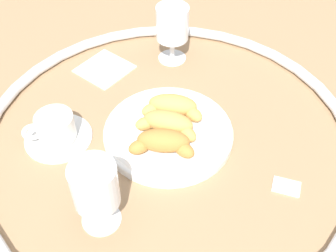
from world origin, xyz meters
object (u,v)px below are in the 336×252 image
at_px(pastry_plate, 168,132).
at_px(croissant_large, 173,106).
at_px(coffee_cup_near, 56,130).
at_px(juice_glass_left, 172,26).
at_px(croissant_extra, 162,142).
at_px(croissant_small, 168,124).
at_px(juice_glass_right, 95,188).
at_px(sugar_packet, 287,186).
at_px(folded_napkin, 105,68).

relative_size(pastry_plate, croissant_large, 1.91).
xyz_separation_m(pastry_plate, coffee_cup_near, (0.22, 0.05, 0.02)).
bearing_deg(juice_glass_left, croissant_extra, 96.90).
height_order(croissant_small, croissant_extra, same).
xyz_separation_m(croissant_large, juice_glass_right, (0.08, 0.26, 0.05)).
bearing_deg(croissant_large, croissant_extra, 88.49).
xyz_separation_m(pastry_plate, croissant_large, (-0.00, -0.05, 0.03)).
bearing_deg(coffee_cup_near, croissant_extra, 178.68).
relative_size(croissant_large, croissant_extra, 1.00).
bearing_deg(croissant_large, juice_glass_right, 73.37).
bearing_deg(croissant_extra, sugar_packet, 172.53).
bearing_deg(juice_glass_left, croissant_large, 100.80).
bearing_deg(juice_glass_right, sugar_packet, -157.75).
bearing_deg(folded_napkin, pastry_plate, 135.79).
relative_size(croissant_extra, folded_napkin, 1.24).
bearing_deg(sugar_packet, croissant_extra, -0.37).
relative_size(pastry_plate, folded_napkin, 2.38).
xyz_separation_m(croissant_extra, folded_napkin, (0.19, -0.24, -0.04)).
relative_size(croissant_extra, juice_glass_right, 0.97).
distance_m(coffee_cup_near, folded_napkin, 0.24).
height_order(croissant_small, folded_napkin, croissant_small).
height_order(croissant_extra, coffee_cup_near, croissant_extra).
height_order(croissant_large, juice_glass_right, juice_glass_right).
relative_size(croissant_small, croissant_extra, 1.00).
bearing_deg(pastry_plate, folded_napkin, -44.21).
bearing_deg(pastry_plate, croissant_extra, 88.81).
bearing_deg(folded_napkin, coffee_cup_near, 83.08).
height_order(coffee_cup_near, juice_glass_right, juice_glass_right).
xyz_separation_m(croissant_large, coffee_cup_near, (0.22, 0.09, -0.01)).
relative_size(pastry_plate, juice_glass_right, 1.87).
height_order(croissant_large, coffee_cup_near, croissant_large).
bearing_deg(croissant_large, pastry_plate, 88.13).
height_order(juice_glass_left, sugar_packet, juice_glass_left).
bearing_deg(croissant_extra, coffee_cup_near, -1.32).
height_order(pastry_plate, croissant_extra, croissant_extra).
xyz_separation_m(croissant_extra, juice_glass_right, (0.07, 0.16, 0.05)).
distance_m(croissant_large, coffee_cup_near, 0.24).
bearing_deg(pastry_plate, juice_glass_right, 70.34).
relative_size(croissant_large, folded_napkin, 1.25).
distance_m(croissant_extra, juice_glass_left, 0.32).
bearing_deg(juice_glass_left, folded_napkin, 25.83).
height_order(coffee_cup_near, sugar_packet, coffee_cup_near).
relative_size(juice_glass_left, juice_glass_right, 1.00).
distance_m(croissant_small, croissant_extra, 0.05).
bearing_deg(croissant_small, folded_napkin, -44.74).
bearing_deg(folded_napkin, juice_glass_right, 106.02).
distance_m(sugar_packet, folded_napkin, 0.50).
bearing_deg(croissant_large, coffee_cup_near, 23.39).
distance_m(coffee_cup_near, juice_glass_left, 0.36).
height_order(croissant_large, croissant_small, same).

